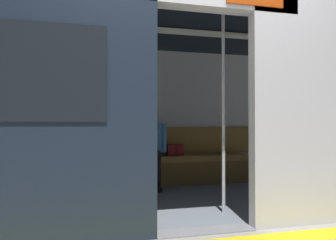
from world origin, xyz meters
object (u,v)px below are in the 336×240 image
object	(u,v)px
bench_seat	(158,163)
person_seated	(149,142)
train_car	(169,80)
book	(121,155)
grab_pole_far	(223,112)
grab_pole_door	(153,111)
handbag	(175,150)

from	to	relation	value
bench_seat	person_seated	world-z (taller)	person_seated
train_car	book	distance (m)	1.56
bench_seat	grab_pole_far	bearing A→B (deg)	103.54
bench_seat	grab_pole_door	size ratio (longest dim) A/B	1.38
bench_seat	grab_pole_door	bearing A→B (deg)	76.75
handbag	grab_pole_far	bearing A→B (deg)	93.58
person_seated	bench_seat	bearing A→B (deg)	-161.40
grab_pole_far	bench_seat	bearing A→B (deg)	-76.46
handbag	book	bearing A→B (deg)	-1.61
person_seated	grab_pole_door	distance (m)	1.66
grab_pole_far	book	bearing A→B (deg)	-60.29
grab_pole_door	grab_pole_far	world-z (taller)	same
book	grab_pole_far	bearing A→B (deg)	98.23
book	train_car	bearing A→B (deg)	95.11
bench_seat	book	xyz separation A→B (m)	(0.58, -0.09, 0.12)
train_car	handbag	distance (m)	1.45
bench_seat	handbag	distance (m)	0.35
handbag	grab_pole_far	world-z (taller)	grab_pole_far
book	grab_pole_door	distance (m)	1.84
handbag	grab_pole_far	xyz separation A→B (m)	(-0.10, 1.67, 0.54)
person_seated	book	size ratio (longest dim) A/B	5.36
train_car	bench_seat	bearing A→B (deg)	-93.27
bench_seat	grab_pole_far	distance (m)	1.81
bench_seat	grab_pole_far	size ratio (longest dim) A/B	1.38
person_seated	grab_pole_far	size ratio (longest dim) A/B	0.55
train_car	bench_seat	distance (m)	1.50
train_car	book	xyz separation A→B (m)	(0.52, -1.05, -1.04)
train_car	book	size ratio (longest dim) A/B	29.09
bench_seat	handbag	world-z (taller)	handbag
train_car	bench_seat	world-z (taller)	train_car
book	grab_pole_door	size ratio (longest dim) A/B	0.10
handbag	grab_pole_door	world-z (taller)	grab_pole_door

